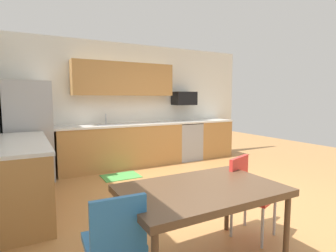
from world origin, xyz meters
The scene contains 17 objects.
ground_plane centered at (0.00, 0.00, 0.00)m, with size 12.00×12.00×0.00m, color #B77F47.
wall_back centered at (0.00, 2.65, 1.35)m, with size 5.80×0.10×2.70m, color silver.
cabinet_run_back centered at (-0.42, 2.30, 0.45)m, with size 2.66×0.60×0.90m, color #AD7A42.
cabinet_run_back_right centered at (1.95, 2.30, 0.45)m, with size 0.89×0.60×0.90m, color #AD7A42.
cabinet_run_left centered at (-2.30, 0.80, 0.45)m, with size 0.60×2.00×0.90m, color #AD7A42.
countertop_back centered at (0.00, 2.30, 0.92)m, with size 4.80×0.64×0.04m, color silver.
countertop_left centered at (-2.30, 0.80, 0.92)m, with size 0.64×2.00×0.04m, color silver.
upper_cabinets_back centered at (-0.30, 2.43, 1.90)m, with size 2.20×0.34×0.70m, color #AD7A42.
refrigerator centered at (-2.18, 2.22, 0.90)m, with size 0.76×0.70×1.79m, color #9EA0A5.
oven_range centered at (1.21, 2.30, 0.46)m, with size 0.60×0.60×0.91m.
microwave centered at (1.21, 2.40, 1.49)m, with size 0.54×0.36×0.32m, color black.
sink_basin centered at (-0.71, 2.30, 0.88)m, with size 0.48×0.40×0.14m, color #A5A8AD.
sink_faucet centered at (-0.71, 2.48, 1.04)m, with size 0.02×0.02×0.24m, color #B2B5BA.
dining_table centered at (-0.91, -1.29, 0.66)m, with size 1.40×0.90×0.72m.
chair_near_table centered at (-0.14, -1.08, 0.50)m, with size 0.51×0.51×0.85m.
chair_far_side centered at (-1.72, -1.40, 0.50)m, with size 0.42×0.42×0.85m.
floor_mat centered at (-0.67, 1.65, 0.01)m, with size 0.70×0.50×0.01m, color #4CA54C.
Camera 1 is at (-2.25, -3.14, 1.50)m, focal length 28.52 mm.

